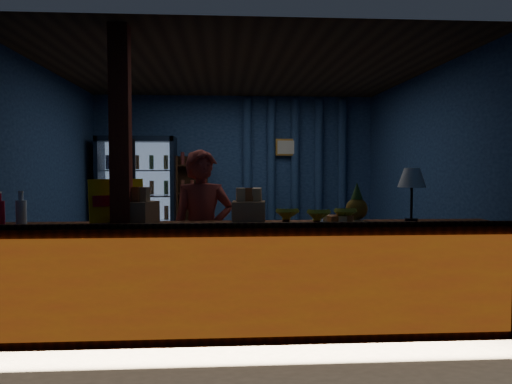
# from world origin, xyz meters

# --- Properties ---
(ground) EXTENTS (4.60, 4.60, 0.00)m
(ground) POSITION_xyz_m (0.00, 0.00, 0.00)
(ground) COLOR #515154
(ground) RESTS_ON ground
(room_walls) EXTENTS (4.60, 4.60, 4.60)m
(room_walls) POSITION_xyz_m (0.00, 0.00, 1.57)
(room_walls) COLOR navy
(room_walls) RESTS_ON ground
(counter) EXTENTS (4.40, 0.57, 0.99)m
(counter) POSITION_xyz_m (0.00, -1.91, 0.48)
(counter) COLOR brown
(counter) RESTS_ON ground
(support_post) EXTENTS (0.16, 0.16, 2.60)m
(support_post) POSITION_xyz_m (-1.05, -1.90, 1.30)
(support_post) COLOR maroon
(support_post) RESTS_ON ground
(beverage_cooler) EXTENTS (1.20, 0.62, 1.90)m
(beverage_cooler) POSITION_xyz_m (-1.55, 1.92, 0.93)
(beverage_cooler) COLOR black
(beverage_cooler) RESTS_ON ground
(bottle_shelf) EXTENTS (0.50, 0.28, 1.60)m
(bottle_shelf) POSITION_xyz_m (-0.70, 2.06, 0.79)
(bottle_shelf) COLOR #3D2713
(bottle_shelf) RESTS_ON ground
(curtain_folds) EXTENTS (1.74, 0.14, 2.50)m
(curtain_folds) POSITION_xyz_m (1.00, 2.14, 1.30)
(curtain_folds) COLOR navy
(curtain_folds) RESTS_ON room_walls
(framed_picture) EXTENTS (0.36, 0.04, 0.28)m
(framed_picture) POSITION_xyz_m (0.85, 2.10, 1.75)
(framed_picture) COLOR gold
(framed_picture) RESTS_ON room_walls
(shopkeeper) EXTENTS (0.63, 0.46, 1.60)m
(shopkeeper) POSITION_xyz_m (-0.40, -1.44, 0.80)
(shopkeeper) COLOR maroon
(shopkeeper) RESTS_ON ground
(green_chair) EXTENTS (0.76, 0.77, 0.53)m
(green_chair) POSITION_xyz_m (0.76, 1.28, 0.27)
(green_chair) COLOR #57AF6A
(green_chair) RESTS_ON ground
(side_table) EXTENTS (0.59, 0.44, 0.63)m
(side_table) POSITION_xyz_m (0.20, 1.49, 0.26)
(side_table) COLOR #3D2713
(side_table) RESTS_ON ground
(yellow_sign) EXTENTS (0.47, 0.27, 0.38)m
(yellow_sign) POSITION_xyz_m (-1.13, -1.68, 1.14)
(yellow_sign) COLOR #FCEA0D
(yellow_sign) RESTS_ON counter
(soda_bottles) EXTENTS (0.38, 0.17, 0.28)m
(soda_bottles) POSITION_xyz_m (-2.05, -1.82, 1.06)
(soda_bottles) COLOR #B40C23
(soda_bottles) RESTS_ON counter
(snack_box_left) EXTENTS (0.37, 0.34, 0.32)m
(snack_box_left) POSITION_xyz_m (-0.93, -1.85, 1.06)
(snack_box_left) COLOR #A26F4E
(snack_box_left) RESTS_ON counter
(snack_box_centre) EXTENTS (0.30, 0.26, 0.30)m
(snack_box_centre) POSITION_xyz_m (0.02, -1.80, 1.06)
(snack_box_centre) COLOR #A26F4E
(snack_box_centre) RESTS_ON counter
(pastry_tray) EXTENTS (0.42, 0.42, 0.07)m
(pastry_tray) POSITION_xyz_m (0.80, -1.90, 0.97)
(pastry_tray) COLOR silver
(pastry_tray) RESTS_ON counter
(banana_bunches) EXTENTS (0.71, 0.28, 0.16)m
(banana_bunches) POSITION_xyz_m (0.58, -1.96, 1.03)
(banana_bunches) COLOR yellow
(banana_bunches) RESTS_ON counter
(table_lamp) EXTENTS (0.24, 0.24, 0.48)m
(table_lamp) POSITION_xyz_m (1.42, -1.91, 1.32)
(table_lamp) COLOR black
(table_lamp) RESTS_ON counter
(pineapple) EXTENTS (0.19, 0.19, 0.33)m
(pineapple) POSITION_xyz_m (0.99, -1.72, 1.09)
(pineapple) COLOR olive
(pineapple) RESTS_ON counter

